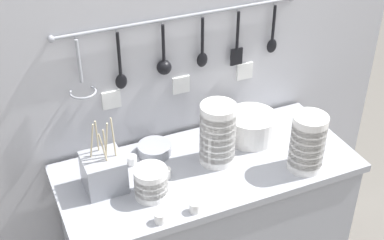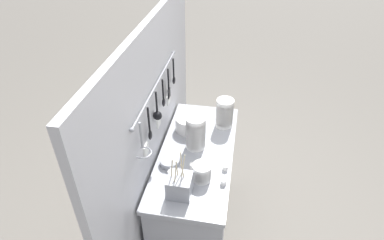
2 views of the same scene
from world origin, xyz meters
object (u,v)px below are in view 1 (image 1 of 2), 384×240
(bowl_stack_back_corner, at_px, (307,143))
(cup_back_right, at_px, (166,173))
(steel_mixing_bowl, at_px, (155,149))
(bowl_stack_nested_right, at_px, (151,182))
(cup_mid_row, at_px, (195,207))
(plate_stack, at_px, (251,126))
(cutlery_caddy, at_px, (104,172))
(cup_front_right, at_px, (132,160))
(bowl_stack_tall_left, at_px, (218,134))
(cup_by_caddy, at_px, (160,218))

(bowl_stack_back_corner, distance_m, cup_back_right, 0.52)
(steel_mixing_bowl, xyz_separation_m, cup_back_right, (-0.01, -0.15, -0.00))
(bowl_stack_back_corner, bearing_deg, bowl_stack_nested_right, 171.90)
(cup_mid_row, bearing_deg, plate_stack, 38.56)
(plate_stack, bearing_deg, cup_mid_row, -141.44)
(steel_mixing_bowl, bearing_deg, cutlery_caddy, -153.54)
(cutlery_caddy, xyz_separation_m, cup_mid_row, (0.24, -0.24, -0.05))
(bowl_stack_back_corner, relative_size, cup_mid_row, 6.08)
(bowl_stack_back_corner, xyz_separation_m, cutlery_caddy, (-0.71, 0.19, -0.05))
(steel_mixing_bowl, bearing_deg, cup_back_right, -94.81)
(bowl_stack_nested_right, xyz_separation_m, cup_back_right, (0.08, 0.07, -0.04))
(cutlery_caddy, height_order, cup_front_right, cutlery_caddy)
(steel_mixing_bowl, height_order, cup_front_right, steel_mixing_bowl)
(bowl_stack_tall_left, xyz_separation_m, cup_mid_row, (-0.19, -0.22, -0.10))
(steel_mixing_bowl, bearing_deg, bowl_stack_nested_right, -113.09)
(bowl_stack_tall_left, distance_m, cup_back_right, 0.24)
(steel_mixing_bowl, relative_size, cutlery_caddy, 0.46)
(cup_front_right, bearing_deg, bowl_stack_back_corner, -25.40)
(bowl_stack_nested_right, height_order, bowl_stack_back_corner, bowl_stack_back_corner)
(bowl_stack_back_corner, distance_m, bowl_stack_tall_left, 0.33)
(bowl_stack_tall_left, bearing_deg, cup_by_caddy, -144.73)
(cup_back_right, bearing_deg, cutlery_caddy, 170.74)
(bowl_stack_back_corner, distance_m, cutlery_caddy, 0.73)
(cup_front_right, bearing_deg, bowl_stack_tall_left, -19.33)
(bowl_stack_nested_right, relative_size, cup_mid_row, 3.15)
(bowl_stack_back_corner, relative_size, steel_mixing_bowl, 1.73)
(plate_stack, relative_size, steel_mixing_bowl, 1.55)
(bowl_stack_back_corner, relative_size, cup_front_right, 6.08)
(cup_front_right, distance_m, cup_by_caddy, 0.33)
(plate_stack, xyz_separation_m, cup_back_right, (-0.40, -0.09, -0.03))
(bowl_stack_back_corner, relative_size, cup_back_right, 6.08)
(cup_front_right, relative_size, cup_back_right, 1.00)
(plate_stack, xyz_separation_m, cup_front_right, (-0.49, 0.03, -0.03))
(cutlery_caddy, xyz_separation_m, cup_by_caddy, (0.11, -0.24, -0.05))
(bowl_stack_tall_left, bearing_deg, cup_back_right, -176.05)
(steel_mixing_bowl, relative_size, cup_by_caddy, 3.52)
(cutlery_caddy, height_order, cup_by_caddy, cutlery_caddy)
(bowl_stack_tall_left, bearing_deg, cup_front_right, 160.67)
(plate_stack, relative_size, cup_back_right, 5.45)
(bowl_stack_back_corner, distance_m, cup_by_caddy, 0.60)
(bowl_stack_tall_left, height_order, cutlery_caddy, cutlery_caddy)
(bowl_stack_nested_right, distance_m, cup_back_right, 0.12)
(cutlery_caddy, relative_size, cup_back_right, 7.65)
(bowl_stack_tall_left, height_order, steel_mixing_bowl, bowl_stack_tall_left)
(plate_stack, height_order, steel_mixing_bowl, plate_stack)
(bowl_stack_back_corner, distance_m, plate_stack, 0.27)
(cutlery_caddy, bearing_deg, bowl_stack_back_corner, -15.02)
(steel_mixing_bowl, bearing_deg, cup_mid_row, -88.46)
(cup_by_caddy, height_order, cup_mid_row, same)
(bowl_stack_back_corner, height_order, cutlery_caddy, cutlery_caddy)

